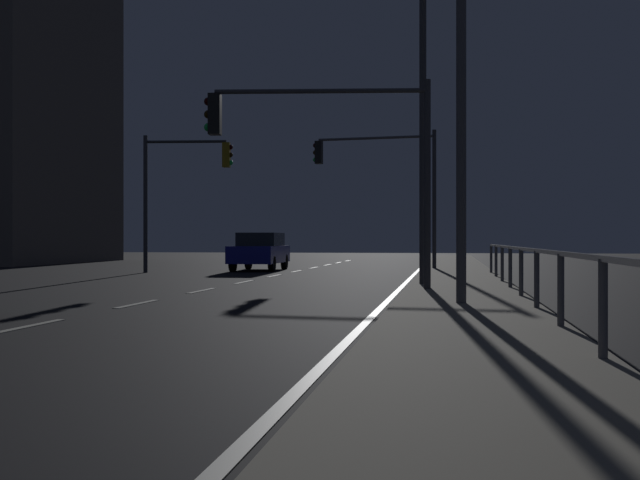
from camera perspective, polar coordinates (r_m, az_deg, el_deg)
ground_plane at (r=19.78m, az=-8.32°, el=-3.67°), size 112.00×112.00×0.00m
sidewalk_right at (r=18.83m, az=10.47°, el=-3.64°), size 2.59×77.00×0.14m
lane_markings_center at (r=23.13m, az=-5.66°, el=-3.12°), size 0.14×50.00×0.01m
lane_edge_line at (r=23.86m, az=6.55°, el=-3.03°), size 0.14×53.00×0.01m
car_oncoming at (r=32.20m, az=-4.49°, el=-0.79°), size 1.97×4.46×1.57m
traffic_light_near_right at (r=17.90m, az=0.24°, el=7.55°), size 5.22×0.91×4.83m
traffic_light_far_right at (r=30.18m, az=-10.15°, el=4.68°), size 3.48×0.63×5.32m
traffic_light_mid_left at (r=31.62m, az=4.51°, el=5.18°), size 5.13×0.70×5.57m
street_lamp_mid_block at (r=14.53m, az=9.77°, el=14.50°), size 1.36×1.03×8.09m
street_lamp_median at (r=20.06m, az=8.09°, el=10.51°), size 1.28×1.37×8.10m
barrier_fence at (r=13.29m, az=15.82°, el=-1.70°), size 0.09×27.91×0.98m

